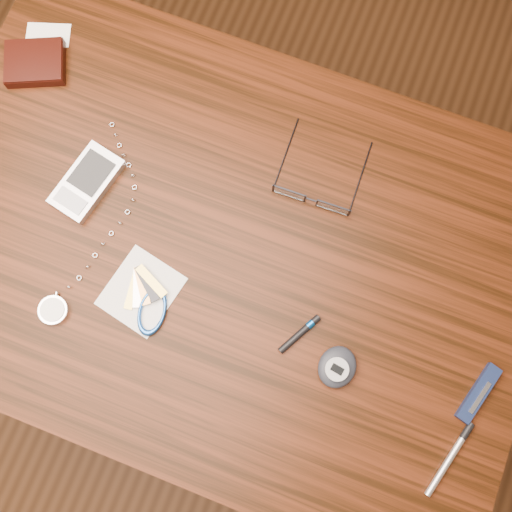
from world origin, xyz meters
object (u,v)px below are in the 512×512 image
(pocket_watch, at_px, (57,303))
(pda_phone, at_px, (87,182))
(wallet_and_card, at_px, (35,62))
(pocket_knife, at_px, (478,393))
(desk, at_px, (228,262))
(pedometer, at_px, (337,367))
(silver_pen, at_px, (453,453))
(notepad_keys, at_px, (147,300))
(eyeglasses, at_px, (312,196))

(pocket_watch, bearing_deg, pda_phone, 100.98)
(pocket_watch, bearing_deg, wallet_and_card, 120.16)
(pocket_watch, distance_m, pocket_knife, 0.65)
(pocket_watch, bearing_deg, pocket_knife, 9.09)
(desk, bearing_deg, pocket_watch, -140.42)
(pedometer, relative_size, pocket_knife, 0.73)
(pocket_watch, bearing_deg, desk, 39.58)
(pedometer, relative_size, silver_pen, 0.60)
(notepad_keys, xyz_separation_m, pocket_knife, (0.51, 0.05, 0.00))
(pda_phone, bearing_deg, eyeglasses, 17.19)
(wallet_and_card, bearing_deg, pedometer, -24.47)
(wallet_and_card, relative_size, eyeglasses, 1.08)
(wallet_and_card, xyz_separation_m, pocket_knife, (0.84, -0.25, -0.00))
(eyeglasses, bearing_deg, desk, -127.97)
(pocket_watch, height_order, pocket_knife, same)
(eyeglasses, bearing_deg, pda_phone, -162.81)
(desk, xyz_separation_m, wallet_and_card, (-0.41, 0.18, 0.11))
(desk, height_order, pocket_watch, pocket_watch)
(pda_phone, relative_size, pocket_knife, 1.36)
(wallet_and_card, height_order, pocket_knife, wallet_and_card)
(pda_phone, relative_size, pedometer, 1.85)
(pocket_watch, distance_m, silver_pen, 0.63)
(wallet_and_card, distance_m, pda_phone, 0.23)
(wallet_and_card, bearing_deg, desk, -23.67)
(pda_phone, distance_m, silver_pen, 0.69)
(notepad_keys, bearing_deg, desk, 55.59)
(desk, distance_m, silver_pen, 0.47)
(eyeglasses, distance_m, pocket_knife, 0.39)
(pocket_knife, relative_size, silver_pen, 0.81)
(eyeglasses, relative_size, pocket_watch, 0.40)
(eyeglasses, distance_m, pedometer, 0.27)
(notepad_keys, bearing_deg, pda_phone, 139.52)
(pedometer, bearing_deg, pocket_knife, 10.80)
(wallet_and_card, relative_size, pedometer, 2.05)
(desk, height_order, wallet_and_card, wallet_and_card)
(pocket_watch, relative_size, notepad_keys, 2.62)
(desk, distance_m, eyeglasses, 0.20)
(pda_phone, relative_size, silver_pen, 1.10)
(pocket_watch, bearing_deg, silver_pen, 0.72)
(pda_phone, bearing_deg, pocket_watch, -79.02)
(pocket_watch, bearing_deg, eyeglasses, 44.24)
(pda_phone, xyz_separation_m, pocket_knife, (0.68, -0.09, -0.00))
(desk, xyz_separation_m, pocket_knife, (0.43, -0.07, 0.11))
(wallet_and_card, xyz_separation_m, silver_pen, (0.83, -0.34, -0.01))
(pedometer, height_order, silver_pen, pedometer)
(eyeglasses, xyz_separation_m, pocket_watch, (-0.31, -0.30, -0.01))
(pocket_watch, relative_size, pda_phone, 2.54)
(wallet_and_card, bearing_deg, pda_phone, -43.71)
(pedometer, bearing_deg, pocket_watch, -171.74)
(eyeglasses, bearing_deg, wallet_and_card, 174.01)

